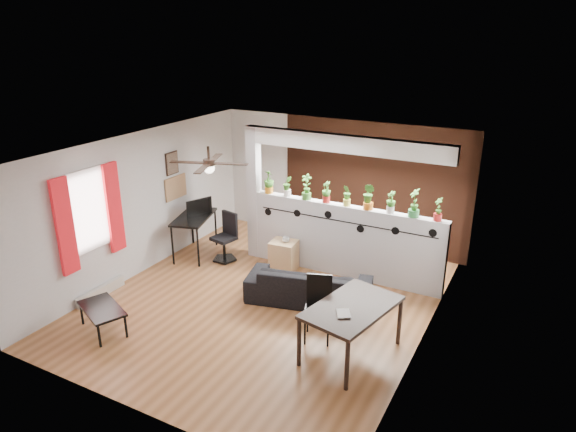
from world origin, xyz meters
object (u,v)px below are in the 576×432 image
at_px(ceiling_fan, 209,165).
at_px(potted_plant_5, 369,196).
at_px(potted_plant_1, 287,185).
at_px(cup, 286,240).
at_px(cube_shelf, 284,256).
at_px(potted_plant_2, 307,186).
at_px(folding_chair, 319,301).
at_px(potted_plant_8, 438,208).
at_px(computer_desk, 194,220).
at_px(potted_plant_7, 414,202).
at_px(potted_plant_6, 391,202).
at_px(sofa, 309,285).
at_px(dining_table, 352,311).
at_px(potted_plant_0, 269,181).
at_px(potted_plant_4, 347,195).
at_px(office_chair, 226,240).
at_px(coffee_table, 102,310).
at_px(potted_plant_3, 326,191).

distance_m(ceiling_fan, potted_plant_5, 2.78).
xyz_separation_m(potted_plant_1, cup, (0.15, -0.34, -0.93)).
xyz_separation_m(potted_plant_1, cube_shelf, (0.10, -0.34, -1.27)).
bearing_deg(potted_plant_2, folding_chair, -59.54).
relative_size(potted_plant_8, computer_desk, 0.31).
bearing_deg(folding_chair, potted_plant_7, 69.27).
height_order(potted_plant_5, cup, potted_plant_5).
height_order(potted_plant_1, potted_plant_8, potted_plant_8).
bearing_deg(ceiling_fan, potted_plant_6, 36.98).
bearing_deg(sofa, dining_table, 123.50).
relative_size(potted_plant_0, potted_plant_7, 0.90).
distance_m(potted_plant_6, computer_desk, 3.89).
relative_size(potted_plant_4, folding_chair, 0.39).
height_order(sofa, cube_shelf, cube_shelf).
height_order(potted_plant_7, office_chair, potted_plant_7).
bearing_deg(cup, potted_plant_7, 8.72).
distance_m(potted_plant_5, potted_plant_6, 0.40).
bearing_deg(coffee_table, office_chair, 85.83).
relative_size(potted_plant_1, potted_plant_4, 1.02).
height_order(potted_plant_0, potted_plant_8, potted_plant_0).
height_order(potted_plant_4, potted_plant_7, potted_plant_7).
height_order(potted_plant_4, cube_shelf, potted_plant_4).
relative_size(potted_plant_3, cup, 2.97).
distance_m(potted_plant_5, potted_plant_7, 0.79).
bearing_deg(potted_plant_3, dining_table, -58.15).
distance_m(potted_plant_0, potted_plant_5, 1.98).
height_order(ceiling_fan, dining_table, ceiling_fan).
height_order(potted_plant_8, coffee_table, potted_plant_8).
bearing_deg(computer_desk, potted_plant_0, 21.56).
xyz_separation_m(cup, computer_desk, (-1.95, -0.21, 0.12)).
height_order(potted_plant_3, cube_shelf, potted_plant_3).
height_order(potted_plant_2, sofa, potted_plant_2).
bearing_deg(potted_plant_6, dining_table, -84.61).
distance_m(potted_plant_5, dining_table, 2.50).
relative_size(potted_plant_6, cube_shelf, 0.66).
bearing_deg(cup, potted_plant_5, 13.40).
distance_m(cube_shelf, cup, 0.34).
xyz_separation_m(potted_plant_4, potted_plant_6, (0.79, 0.00, -0.00)).
distance_m(ceiling_fan, cup, 2.30).
bearing_deg(ceiling_fan, dining_table, -9.78).
bearing_deg(coffee_table, potted_plant_5, 49.89).
height_order(ceiling_fan, computer_desk, ceiling_fan).
relative_size(cube_shelf, coffee_table, 0.59).
relative_size(potted_plant_2, dining_table, 0.30).
relative_size(potted_plant_7, sofa, 0.25).
xyz_separation_m(potted_plant_7, cup, (-2.22, -0.34, -0.98)).
bearing_deg(computer_desk, cube_shelf, 6.39).
bearing_deg(potted_plant_5, potted_plant_0, 180.00).
height_order(potted_plant_2, potted_plant_3, potted_plant_2).
bearing_deg(potted_plant_4, ceiling_fan, -131.63).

